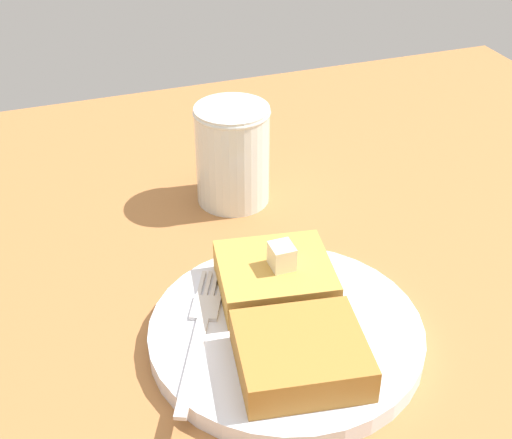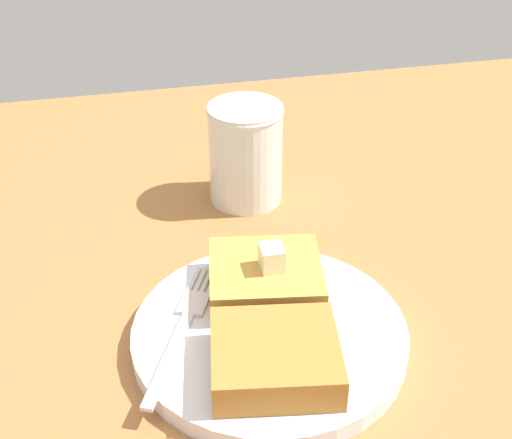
{
  "view_description": "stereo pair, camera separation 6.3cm",
  "coord_description": "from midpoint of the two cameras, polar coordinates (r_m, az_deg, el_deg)",
  "views": [
    {
      "loc": [
        34.07,
        -13.89,
        42.28
      ],
      "look_at": [
        -15.5,
        3.65,
        7.27
      ],
      "focal_mm": 50.0,
      "sensor_mm": 36.0,
      "label": 1
    },
    {
      "loc": [
        35.81,
        -7.83,
        42.28
      ],
      "look_at": [
        -15.5,
        3.65,
        7.27
      ],
      "focal_mm": 50.0,
      "sensor_mm": 36.0,
      "label": 2
    }
  ],
  "objects": [
    {
      "name": "table_surface",
      "position": [
        0.55,
        -1.53,
        -14.54
      ],
      "size": [
        113.43,
        113.43,
        2.77
      ],
      "primitive_type": "cube",
      "color": "#A66B3A",
      "rests_on": "ground"
    },
    {
      "name": "syrup_jar",
      "position": [
        0.72,
        -4.39,
        4.81
      ],
      "size": [
        7.65,
        7.65,
        10.36
      ],
      "color": "#431D07",
      "rests_on": "table_surface"
    },
    {
      "name": "toast_slice_middle",
      "position": [
        0.52,
        0.03,
        -10.79
      ],
      "size": [
        9.69,
        10.34,
        2.79
      ],
      "primitive_type": "cube",
      "rotation": [
        0.0,
        0.0,
        -0.16
      ],
      "color": "#AD7632",
      "rests_on": "plate"
    },
    {
      "name": "toast_slice_left",
      "position": [
        0.59,
        -1.56,
        -4.76
      ],
      "size": [
        9.69,
        10.34,
        2.79
      ],
      "primitive_type": "cube",
      "rotation": [
        0.0,
        0.0,
        -0.16
      ],
      "color": "gold",
      "rests_on": "plate"
    },
    {
      "name": "fork",
      "position": [
        0.56,
        -7.66,
        -8.72
      ],
      "size": [
        15.12,
        8.04,
        0.36
      ],
      "color": "silver",
      "rests_on": "plate"
    },
    {
      "name": "plate",
      "position": [
        0.57,
        -0.8,
        -9.15
      ],
      "size": [
        21.65,
        21.65,
        1.59
      ],
      "color": "white",
      "rests_on": "table_surface"
    },
    {
      "name": "butter_pat_primary",
      "position": [
        0.57,
        -1.08,
        -3.06
      ],
      "size": [
        2.05,
        1.85,
        2.04
      ],
      "primitive_type": "cube",
      "rotation": [
        0.0,
        0.0,
        0.01
      ],
      "color": "#F5ECC3",
      "rests_on": "toast_slice_left"
    }
  ]
}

